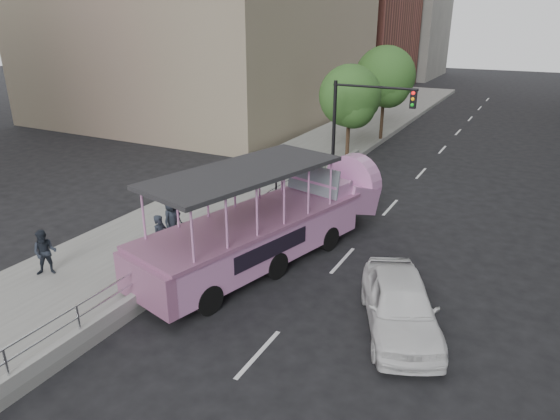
% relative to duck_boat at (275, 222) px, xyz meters
% --- Properties ---
extents(ground, '(160.00, 160.00, 0.00)m').
position_rel_duck_boat_xyz_m(ground, '(1.34, -3.25, -1.33)').
color(ground, black).
extents(sidewalk, '(5.50, 80.00, 0.30)m').
position_rel_duck_boat_xyz_m(sidewalk, '(-4.41, 6.75, -1.18)').
color(sidewalk, gray).
rests_on(sidewalk, ground).
extents(kerb_wall, '(0.24, 30.00, 0.36)m').
position_rel_duck_boat_xyz_m(kerb_wall, '(-1.78, -1.25, -0.85)').
color(kerb_wall, '#A5A5A0').
rests_on(kerb_wall, sidewalk).
extents(guardrail, '(0.07, 22.00, 0.71)m').
position_rel_duck_boat_xyz_m(guardrail, '(-1.78, -1.25, -0.18)').
color(guardrail, silver).
rests_on(guardrail, kerb_wall).
extents(duck_boat, '(5.14, 11.04, 3.57)m').
position_rel_duck_boat_xyz_m(duck_boat, '(0.00, 0.00, 0.00)').
color(duck_boat, black).
rests_on(duck_boat, ground).
extents(car, '(3.55, 4.92, 1.56)m').
position_rel_duck_boat_xyz_m(car, '(5.23, -2.45, -0.55)').
color(car, white).
rests_on(car, ground).
extents(pedestrian_near, '(0.41, 0.63, 1.71)m').
position_rel_duck_boat_xyz_m(pedestrian_near, '(-2.87, -2.76, -0.17)').
color(pedestrian_near, '#222832').
rests_on(pedestrian_near, sidewalk).
extents(pedestrian_mid, '(0.95, 0.92, 1.54)m').
position_rel_duck_boat_xyz_m(pedestrian_mid, '(-5.61, -5.19, -0.26)').
color(pedestrian_mid, '#222832').
rests_on(pedestrian_mid, sidewalk).
extents(pedestrian_far, '(0.57, 0.87, 1.77)m').
position_rel_duck_boat_xyz_m(pedestrian_far, '(-3.56, -1.33, -0.14)').
color(pedestrian_far, '#222832').
rests_on(pedestrian_far, sidewalk).
extents(parking_sign, '(0.27, 0.62, 2.91)m').
position_rel_duck_boat_xyz_m(parking_sign, '(-1.65, 3.16, 0.49)').
color(parking_sign, black).
rests_on(parking_sign, ground).
extents(traffic_signal, '(4.20, 0.32, 5.20)m').
position_rel_duck_boat_xyz_m(traffic_signal, '(-0.36, 9.24, 2.17)').
color(traffic_signal, black).
rests_on(traffic_signal, ground).
extents(street_tree_near, '(3.52, 3.52, 5.72)m').
position_rel_duck_boat_xyz_m(street_tree_near, '(-1.96, 12.67, 2.49)').
color(street_tree_near, '#3C291B').
rests_on(street_tree_near, ground).
extents(street_tree_far, '(3.97, 3.97, 6.45)m').
position_rel_duck_boat_xyz_m(street_tree_far, '(-1.76, 18.67, 2.98)').
color(street_tree_far, '#3C291B').
rests_on(street_tree_far, ground).
extents(midrise_stone_b, '(16.00, 14.00, 20.00)m').
position_rel_duck_boat_xyz_m(midrise_stone_b, '(-14.66, 60.75, 8.67)').
color(midrise_stone_b, slate).
rests_on(midrise_stone_b, ground).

